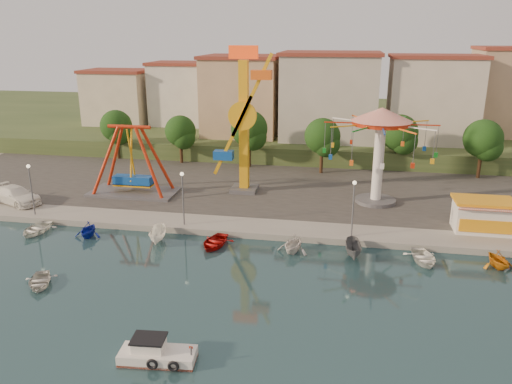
% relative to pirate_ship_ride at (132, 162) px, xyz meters
% --- Properties ---
extents(ground, '(200.00, 200.00, 0.00)m').
position_rel_pirate_ship_ride_xyz_m(ground, '(16.85, -21.47, -4.39)').
color(ground, '#122D33').
rests_on(ground, ground).
extents(quay_deck, '(200.00, 100.00, 0.60)m').
position_rel_pirate_ship_ride_xyz_m(quay_deck, '(16.85, 40.53, -4.09)').
color(quay_deck, '#9E998E').
rests_on(quay_deck, ground).
extents(asphalt_pad, '(90.00, 28.00, 0.01)m').
position_rel_pirate_ship_ride_xyz_m(asphalt_pad, '(16.85, 8.53, -3.79)').
color(asphalt_pad, '#4C4944').
rests_on(asphalt_pad, quay_deck).
extents(hill_terrace, '(200.00, 60.00, 3.00)m').
position_rel_pirate_ship_ride_xyz_m(hill_terrace, '(16.85, 45.53, -2.89)').
color(hill_terrace, '#384C26').
rests_on(hill_terrace, ground).
extents(pirate_ship_ride, '(10.00, 5.00, 8.00)m').
position_rel_pirate_ship_ride_xyz_m(pirate_ship_ride, '(0.00, 0.00, 0.00)').
color(pirate_ship_ride, '#59595E').
rests_on(pirate_ship_ride, quay_deck).
extents(kamikaze_tower, '(5.03, 3.10, 16.50)m').
position_rel_pirate_ship_ride_xyz_m(kamikaze_tower, '(12.68, 2.89, 4.16)').
color(kamikaze_tower, '#59595E').
rests_on(kamikaze_tower, quay_deck).
extents(wave_swinger, '(11.60, 11.60, 10.40)m').
position_rel_pirate_ship_ride_xyz_m(wave_swinger, '(27.44, 1.74, 3.80)').
color(wave_swinger, '#59595E').
rests_on(wave_swinger, quay_deck).
extents(booth_left, '(5.40, 3.78, 3.08)m').
position_rel_pirate_ship_ride_xyz_m(booth_left, '(36.81, -4.98, -2.23)').
color(booth_left, white).
rests_on(booth_left, quay_deck).
extents(lamp_post_0, '(0.14, 0.14, 5.00)m').
position_rel_pirate_ship_ride_xyz_m(lamp_post_0, '(-7.15, -8.47, -1.29)').
color(lamp_post_0, '#59595E').
rests_on(lamp_post_0, quay_deck).
extents(lamp_post_1, '(0.14, 0.14, 5.00)m').
position_rel_pirate_ship_ride_xyz_m(lamp_post_1, '(8.85, -8.47, -1.29)').
color(lamp_post_1, '#59595E').
rests_on(lamp_post_1, quay_deck).
extents(lamp_post_2, '(0.14, 0.14, 5.00)m').
position_rel_pirate_ship_ride_xyz_m(lamp_post_2, '(24.85, -8.47, -1.29)').
color(lamp_post_2, '#59595E').
rests_on(lamp_post_2, quay_deck).
extents(tree_0, '(4.60, 4.60, 7.19)m').
position_rel_pirate_ship_ride_xyz_m(tree_0, '(-9.15, 15.51, 1.08)').
color(tree_0, '#382314').
rests_on(tree_0, quay_deck).
extents(tree_1, '(4.35, 4.35, 6.80)m').
position_rel_pirate_ship_ride_xyz_m(tree_1, '(0.85, 14.78, 0.81)').
color(tree_1, '#382314').
rests_on(tree_1, quay_deck).
extents(tree_2, '(5.02, 5.02, 7.85)m').
position_rel_pirate_ship_ride_xyz_m(tree_2, '(10.85, 14.34, 1.52)').
color(tree_2, '#382314').
rests_on(tree_2, quay_deck).
extents(tree_3, '(4.68, 4.68, 7.32)m').
position_rel_pirate_ship_ride_xyz_m(tree_3, '(20.85, 12.90, 1.16)').
color(tree_3, '#382314').
rests_on(tree_3, quay_deck).
extents(tree_4, '(4.86, 4.86, 7.60)m').
position_rel_pirate_ship_ride_xyz_m(tree_4, '(30.85, 15.89, 1.35)').
color(tree_4, '#382314').
rests_on(tree_4, quay_deck).
extents(tree_5, '(4.83, 4.83, 7.54)m').
position_rel_pirate_ship_ride_xyz_m(tree_5, '(40.85, 14.07, 1.31)').
color(tree_5, '#382314').
rests_on(tree_5, quay_deck).
extents(building_0, '(9.26, 9.53, 11.87)m').
position_rel_pirate_ship_ride_xyz_m(building_0, '(-16.52, 24.60, 4.54)').
color(building_0, beige).
rests_on(building_0, hill_terrace).
extents(building_1, '(12.33, 9.01, 8.63)m').
position_rel_pirate_ship_ride_xyz_m(building_1, '(-4.48, 29.92, 2.92)').
color(building_1, silver).
rests_on(building_1, hill_terrace).
extents(building_2, '(11.95, 9.28, 11.23)m').
position_rel_pirate_ship_ride_xyz_m(building_2, '(8.66, 30.49, 4.22)').
color(building_2, tan).
rests_on(building_2, hill_terrace).
extents(building_3, '(12.59, 10.50, 9.20)m').
position_rel_pirate_ship_ride_xyz_m(building_3, '(22.45, 27.34, 3.20)').
color(building_3, beige).
rests_on(building_3, hill_terrace).
extents(building_4, '(10.75, 9.23, 9.24)m').
position_rel_pirate_ship_ride_xyz_m(building_4, '(35.92, 30.74, 3.22)').
color(building_4, beige).
rests_on(building_4, hill_terrace).
extents(cabin_motorboat, '(4.59, 2.08, 1.57)m').
position_rel_pirate_ship_ride_xyz_m(cabin_motorboat, '(13.60, -28.26, -3.98)').
color(cabin_motorboat, white).
rests_on(cabin_motorboat, ground).
extents(rowboat_a, '(3.57, 4.03, 0.69)m').
position_rel_pirate_ship_ride_xyz_m(rowboat_a, '(1.52, -21.19, -4.05)').
color(rowboat_a, silver).
rests_on(rowboat_a, ground).
extents(van, '(6.84, 4.75, 1.84)m').
position_rel_pirate_ship_ride_xyz_m(van, '(-11.17, -5.63, -2.87)').
color(van, white).
rests_on(van, quay_deck).
extents(moored_boat_0, '(2.88, 3.97, 0.81)m').
position_rel_pirate_ship_ride_xyz_m(moored_boat_0, '(-5.00, -11.67, -3.99)').
color(moored_boat_0, white).
rests_on(moored_boat_0, ground).
extents(moored_boat_1, '(2.67, 3.03, 1.49)m').
position_rel_pirate_ship_ride_xyz_m(moored_boat_1, '(0.45, -11.67, -3.65)').
color(moored_boat_1, '#1223A0').
rests_on(moored_boat_1, ground).
extents(moored_boat_2, '(1.95, 3.76, 1.38)m').
position_rel_pirate_ship_ride_xyz_m(moored_boat_2, '(7.39, -11.67, -3.70)').
color(moored_boat_2, white).
rests_on(moored_boat_2, ground).
extents(moored_boat_3, '(3.37, 4.27, 0.80)m').
position_rel_pirate_ship_ride_xyz_m(moored_boat_3, '(12.71, -11.67, -3.99)').
color(moored_boat_3, '#AC0F0D').
rests_on(moored_boat_3, ground).
extents(moored_boat_4, '(3.48, 3.78, 1.66)m').
position_rel_pirate_ship_ride_xyz_m(moored_boat_4, '(19.84, -11.67, -3.56)').
color(moored_boat_4, silver).
rests_on(moored_boat_4, ground).
extents(moored_boat_5, '(1.58, 3.64, 1.38)m').
position_rel_pirate_ship_ride_xyz_m(moored_boat_5, '(25.05, -11.67, -3.71)').
color(moored_boat_5, '#58595D').
rests_on(moored_boat_5, ground).
extents(moored_boat_6, '(3.37, 4.25, 0.79)m').
position_rel_pirate_ship_ride_xyz_m(moored_boat_6, '(30.82, -11.67, -4.00)').
color(moored_boat_6, white).
rests_on(moored_boat_6, ground).
extents(moored_boat_7, '(3.25, 3.51, 1.52)m').
position_rel_pirate_ship_ride_xyz_m(moored_boat_7, '(36.67, -11.67, -3.63)').
color(moored_boat_7, orange).
rests_on(moored_boat_7, ground).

